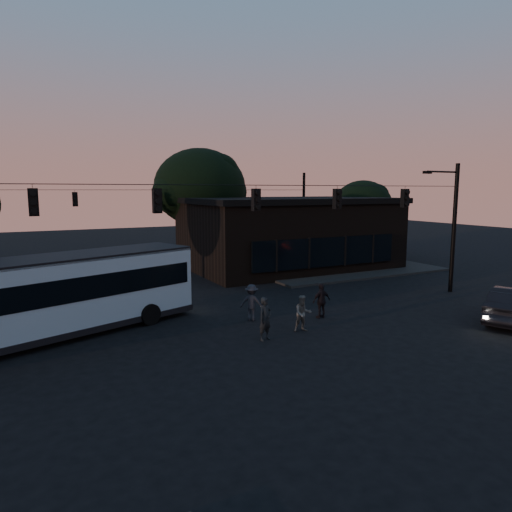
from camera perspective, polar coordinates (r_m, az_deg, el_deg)
name	(u,v)px	position (r m, az deg, el deg)	size (l,w,h in m)	color
ground	(303,345)	(18.14, 5.90, -11.06)	(120.00, 120.00, 0.00)	black
sidewalk_far_right	(334,267)	(35.98, 9.76, -1.33)	(14.00, 10.00, 0.15)	black
building	(288,233)	(35.59, 4.07, 2.94)	(15.40, 10.41, 5.40)	black
tree_behind	(200,188)	(38.71, -7.02, 8.49)	(7.60, 7.60, 9.43)	black
tree_right	(362,205)	(42.39, 13.17, 6.20)	(5.20, 5.20, 6.86)	black
signal_rig_near	(256,224)	(20.64, 0.00, 3.98)	(26.24, 0.30, 7.50)	black
signal_rig_far	(160,214)	(35.62, -11.91, 5.20)	(26.24, 0.30, 7.50)	black
bus	(57,292)	(20.26, -23.66, -4.17)	(12.07, 6.53, 3.33)	#9DB8C8
pedestrian_a	(265,319)	(18.41, 1.18, -7.86)	(0.64, 0.42, 1.75)	black
pedestrian_b	(303,313)	(19.64, 5.88, -7.16)	(0.76, 0.59, 1.56)	#53514B
pedestrian_c	(321,301)	(21.74, 8.19, -5.57)	(0.97, 0.40, 1.65)	black
pedestrian_d	(252,302)	(21.14, -0.55, -5.82)	(1.09, 0.63, 1.69)	black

